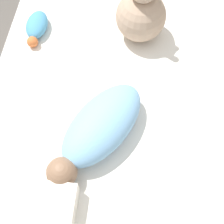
% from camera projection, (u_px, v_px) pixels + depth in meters
% --- Properties ---
extents(ground_plane, '(12.00, 12.00, 0.00)m').
position_uv_depth(ground_plane, '(120.00, 124.00, 1.39)').
color(ground_plane, '#514C47').
extents(bed_mattress, '(1.35, 1.08, 0.17)m').
position_uv_depth(bed_mattress, '(120.00, 115.00, 1.31)').
color(bed_mattress, white).
rests_on(bed_mattress, ground_plane).
extents(swaddled_baby, '(0.46, 0.37, 0.13)m').
position_uv_depth(swaddled_baby, '(99.00, 129.00, 1.11)').
color(swaddled_baby, '#7FB7E5').
rests_on(swaddled_baby, bed_mattress).
extents(bunny_plush, '(0.21, 0.21, 0.38)m').
position_uv_depth(bunny_plush, '(141.00, 13.00, 1.30)').
color(bunny_plush, tan).
rests_on(bunny_plush, bed_mattress).
extents(turtle_plush, '(0.20, 0.09, 0.06)m').
position_uv_depth(turtle_plush, '(36.00, 26.00, 1.39)').
color(turtle_plush, '#4C99C6').
rests_on(turtle_plush, bed_mattress).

